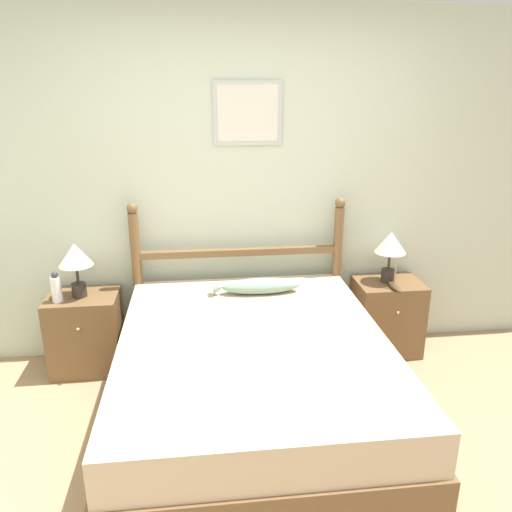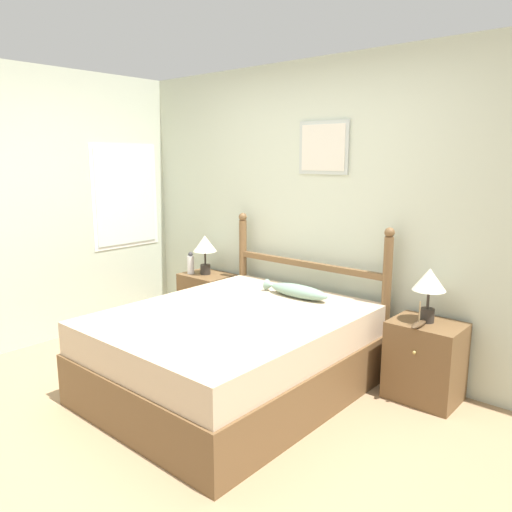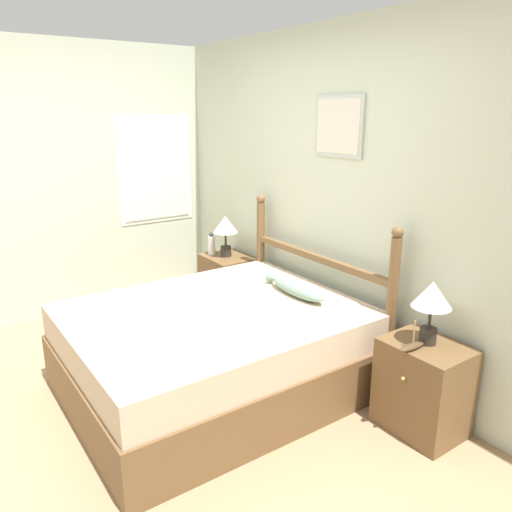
% 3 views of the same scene
% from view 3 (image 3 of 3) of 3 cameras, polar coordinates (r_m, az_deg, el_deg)
% --- Properties ---
extents(ground_plane, '(16.00, 16.00, 0.00)m').
position_cam_3_polar(ground_plane, '(3.48, -14.18, -17.96)').
color(ground_plane, '#9E7F5B').
extents(wall_back, '(6.40, 0.08, 2.55)m').
position_cam_3_polar(wall_back, '(3.87, 9.06, 6.42)').
color(wall_back, beige).
rests_on(wall_back, ground_plane).
extents(wall_left, '(0.08, 6.40, 2.55)m').
position_cam_3_polar(wall_left, '(5.00, -24.00, 7.43)').
color(wall_left, beige).
rests_on(wall_left, ground_plane).
extents(bed, '(1.58, 1.95, 0.61)m').
position_cam_3_polar(bed, '(3.59, -4.77, -10.70)').
color(bed, brown).
rests_on(bed, ground_plane).
extents(headboard, '(1.59, 0.08, 1.22)m').
position_cam_3_polar(headboard, '(3.96, 6.90, -2.41)').
color(headboard, brown).
rests_on(headboard, ground_plane).
extents(nightstand_left, '(0.50, 0.41, 0.58)m').
position_cam_3_polar(nightstand_left, '(4.88, -3.25, -3.30)').
color(nightstand_left, brown).
rests_on(nightstand_left, ground_plane).
extents(nightstand_right, '(0.50, 0.41, 0.58)m').
position_cam_3_polar(nightstand_right, '(3.34, 18.56, -14.03)').
color(nightstand_right, brown).
rests_on(nightstand_right, ground_plane).
extents(table_lamp_left, '(0.23, 0.23, 0.39)m').
position_cam_3_polar(table_lamp_left, '(4.72, -3.52, 3.30)').
color(table_lamp_left, '#2D2823').
rests_on(table_lamp_left, nightstand_left).
extents(table_lamp_right, '(0.23, 0.23, 0.39)m').
position_cam_3_polar(table_lamp_right, '(3.11, 19.45, -4.65)').
color(table_lamp_right, '#2D2823').
rests_on(table_lamp_right, nightstand_right).
extents(bottle, '(0.07, 0.07, 0.22)m').
position_cam_3_polar(bottle, '(4.83, -5.10, 1.33)').
color(bottle, white).
rests_on(bottle, nightstand_left).
extents(model_boat, '(0.06, 0.22, 0.18)m').
position_cam_3_polar(model_boat, '(3.12, 17.49, -9.76)').
color(model_boat, '#4C3823').
rests_on(model_boat, nightstand_right).
extents(fish_pillow, '(0.62, 0.15, 0.11)m').
position_cam_3_polar(fish_pillow, '(3.70, 4.60, -3.68)').
color(fish_pillow, gray).
rests_on(fish_pillow, bed).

